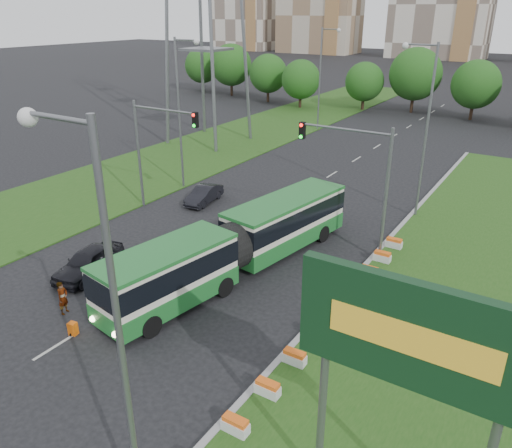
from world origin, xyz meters
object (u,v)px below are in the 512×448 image
Objects in this scene: billboard at (411,347)px; shopping_trolley at (73,329)px; traffic_mast_median at (361,170)px; car_left_far at (204,195)px; traffic_mast_left at (154,140)px; car_left_near at (89,262)px; articulated_bus at (236,243)px; pedestrian at (63,298)px.

shopping_trolley is (-15.28, 1.09, -5.85)m from billboard.
billboard is at bearing -14.63° from shopping_trolley.
car_left_far is at bearing 171.39° from traffic_mast_median.
billboard is 12.63× the size of shopping_trolley.
shopping_trolley is at bearing -62.16° from traffic_mast_left.
traffic_mast_left is 5.89m from car_left_far.
articulated_bus is at bearing 26.32° from car_left_near.
traffic_mast_left is 2.00× the size of car_left_far.
traffic_mast_median is at bearing -49.12° from pedestrian.
billboard and traffic_mast_median have the same top height.
billboard is at bearing -24.42° from car_left_near.
pedestrian is at bearing 141.28° from shopping_trolley.
pedestrian reaches higher than shopping_trolley.
articulated_bus is 10.08× the size of pedestrian.
traffic_mast_median is at bearing 33.59° from car_left_near.
articulated_bus reaches higher than pedestrian.
traffic_mast_left is (-22.63, 15.00, -0.81)m from billboard.
traffic_mast_left reaches higher than pedestrian.
articulated_bus reaches higher than shopping_trolley.
traffic_mast_median reaches higher than shopping_trolley.
car_left_far is (1.93, 3.00, -4.69)m from traffic_mast_left.
billboard is 1.00× the size of traffic_mast_median.
pedestrian reaches higher than car_left_near.
traffic_mast_median reaches higher than car_left_far.
car_left_near is at bearing 164.20° from billboard.
billboard is at bearing -64.97° from traffic_mast_median.
traffic_mast_left is 0.46× the size of articulated_bus.
pedestrian is 2.74× the size of shopping_trolley.
traffic_mast_left is 11.17m from car_left_near.
shopping_trolley is (5.42, -16.91, -0.34)m from car_left_far.
billboard is 0.46× the size of articulated_bus.
traffic_mast_median is 1.71× the size of car_left_near.
billboard is 27.98m from car_left_far.
articulated_bus reaches higher than car_left_near.
articulated_bus is at bearing -45.07° from pedestrian.
traffic_mast_median is 17.57m from shopping_trolley.
traffic_mast_median and traffic_mast_left have the same top height.
shopping_trolley is at bearing -80.22° from car_left_far.
pedestrian is at bearing -111.10° from articulated_bus.
billboard reaches higher than pedestrian.
traffic_mast_left is 14.76m from pedestrian.
traffic_mast_left reaches higher than car_left_far.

